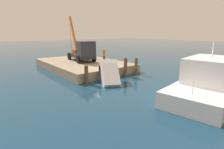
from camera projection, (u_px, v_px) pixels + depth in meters
The scene contains 10 objects.
ground at pixel (106, 75), 20.87m from camera, with size 200.00×200.00×0.00m, color navy.
dock at pixel (83, 65), 24.96m from camera, with size 13.64×8.83×1.00m, color gray.
crane_truck at pixel (82, 51), 24.64m from camera, with size 9.51×3.46×6.65m.
dock_worker at pixel (104, 55), 24.68m from camera, with size 0.34×0.34×1.76m.
salvaged_car at pixel (111, 78), 17.22m from camera, with size 4.10×3.37×3.58m.
moored_yacht at pixel (215, 84), 15.74m from camera, with size 5.87×13.32×6.02m.
piling_near at pixel (86, 75), 17.27m from camera, with size 0.38×0.38×1.84m, color brown.
piling_mid at pixel (106, 70), 18.58m from camera, with size 0.31×0.31×2.26m, color brown.
piling_far at pixel (125, 67), 20.20m from camera, with size 0.40×0.40×2.14m, color brown.
piling_end at pixel (136, 66), 21.21m from camera, with size 0.36×0.36×2.02m, color brown.
Camera 1 is at (16.27, -12.12, 4.95)m, focal length 28.36 mm.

